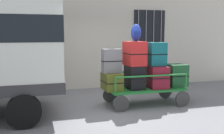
% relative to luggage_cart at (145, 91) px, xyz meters
% --- Properties ---
extents(ground_plane, '(40.00, 40.00, 0.00)m').
position_rel_luggage_cart_xyz_m(ground_plane, '(-0.97, -0.04, -0.36)').
color(ground_plane, slate).
extents(building_wall, '(12.00, 0.38, 5.00)m').
position_rel_luggage_cart_xyz_m(building_wall, '(-0.97, 2.67, 2.13)').
color(building_wall, beige).
rests_on(building_wall, ground).
extents(luggage_cart, '(2.12, 1.02, 0.45)m').
position_rel_luggage_cart_xyz_m(luggage_cart, '(0.00, 0.00, 0.00)').
color(luggage_cart, '#1E722D').
rests_on(luggage_cart, ground).
extents(cart_railing, '(2.00, 0.88, 0.41)m').
position_rel_luggage_cart_xyz_m(cart_railing, '(0.00, -0.00, 0.43)').
color(cart_railing, '#1E722D').
rests_on(cart_railing, luggage_cart).
extents(suitcase_left_bottom, '(0.46, 0.67, 0.45)m').
position_rel_luggage_cart_xyz_m(suitcase_left_bottom, '(-0.94, 0.03, 0.31)').
color(suitcase_left_bottom, '#4C5119').
rests_on(suitcase_left_bottom, luggage_cart).
extents(suitcase_left_middle, '(0.51, 0.27, 0.62)m').
position_rel_luggage_cart_xyz_m(suitcase_left_middle, '(-0.94, 0.04, 0.85)').
color(suitcase_left_middle, slate).
rests_on(suitcase_left_middle, suitcase_left_bottom).
extents(suitcase_midleft_bottom, '(0.42, 0.60, 0.62)m').
position_rel_luggage_cart_xyz_m(suitcase_midleft_bottom, '(-0.31, 0.01, 0.40)').
color(suitcase_midleft_bottom, black).
rests_on(suitcase_midleft_bottom, luggage_cart).
extents(suitcase_midleft_middle, '(0.48, 0.65, 0.64)m').
position_rel_luggage_cart_xyz_m(suitcase_midleft_middle, '(-0.31, 0.03, 1.03)').
color(suitcase_midleft_middle, '#B21E1E').
rests_on(suitcase_midleft_middle, suitcase_midleft_bottom).
extents(suitcase_center_bottom, '(0.53, 0.73, 0.59)m').
position_rel_luggage_cart_xyz_m(suitcase_center_bottom, '(0.31, -0.02, 0.39)').
color(suitcase_center_bottom, maroon).
rests_on(suitcase_center_bottom, luggage_cart).
extents(suitcase_center_middle, '(0.49, 0.43, 0.63)m').
position_rel_luggage_cart_xyz_m(suitcase_center_middle, '(0.31, 0.03, 1.00)').
color(suitcase_center_middle, '#0F5960').
rests_on(suitcase_center_middle, suitcase_center_bottom).
extents(suitcase_midright_bottom, '(0.51, 0.51, 0.61)m').
position_rel_luggage_cart_xyz_m(suitcase_midright_bottom, '(0.94, 0.00, 0.40)').
color(suitcase_midright_bottom, '#194C28').
rests_on(suitcase_midright_bottom, luggage_cart).
extents(backpack, '(0.27, 0.22, 0.44)m').
position_rel_luggage_cart_xyz_m(backpack, '(-0.31, -0.05, 1.57)').
color(backpack, navy).
rests_on(backpack, suitcase_midleft_middle).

